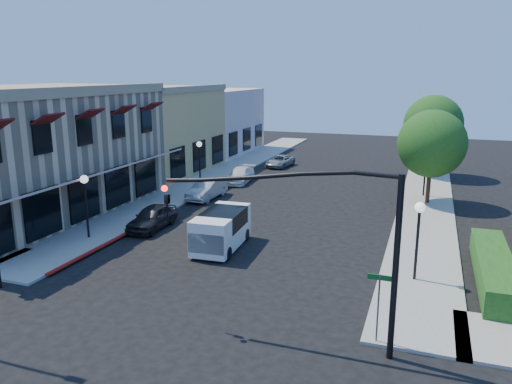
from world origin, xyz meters
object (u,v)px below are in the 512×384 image
(lamppost_right_near, at_px, (419,221))
(parked_car_a, at_px, (152,217))
(parked_car_c, at_px, (240,175))
(signal_mast_arm, at_px, (327,229))
(parked_car_d, at_px, (280,161))
(lamppost_left_near, at_px, (85,191))
(lamppost_right_far, at_px, (426,160))
(street_tree_b, at_px, (433,124))
(street_name_sign, at_px, (379,297))
(white_van, at_px, (221,228))
(street_tree_a, at_px, (432,144))
(parked_car_b, at_px, (207,189))
(lamppost_left_far, at_px, (199,152))

(lamppost_right_near, distance_m, parked_car_a, 15.11)
(parked_car_c, bearing_deg, lamppost_right_near, -51.37)
(signal_mast_arm, bearing_deg, parked_car_d, 109.26)
(lamppost_left_near, distance_m, lamppost_right_far, 23.35)
(street_tree_b, xyz_separation_m, parked_car_a, (-15.00, -21.17, -3.87))
(street_name_sign, bearing_deg, lamppost_right_near, 80.22)
(street_name_sign, distance_m, parked_car_d, 32.26)
(street_tree_b, distance_m, street_name_sign, 29.96)
(lamppost_left_near, relative_size, parked_car_c, 0.85)
(white_van, distance_m, parked_car_c, 15.80)
(parked_car_c, bearing_deg, lamppost_right_far, -3.63)
(signal_mast_arm, distance_m, lamppost_left_near, 15.82)
(street_tree_b, xyz_separation_m, parked_car_c, (-14.70, -7.88, -3.94))
(street_tree_a, height_order, parked_car_b, street_tree_a)
(lamppost_left_near, distance_m, parked_car_b, 10.75)
(lamppost_right_far, bearing_deg, parked_car_a, -138.14)
(lamppost_left_far, xyz_separation_m, lamppost_right_far, (17.00, 2.00, 0.00))
(street_name_sign, height_order, parked_car_d, street_name_sign)
(lamppost_left_far, height_order, parked_car_b, lamppost_left_far)
(parked_car_c, bearing_deg, parked_car_b, -96.09)
(street_tree_a, distance_m, lamppost_right_near, 14.08)
(white_van, relative_size, parked_car_d, 1.14)
(lamppost_right_far, bearing_deg, signal_mast_arm, -96.70)
(lamppost_left_far, distance_m, white_van, 14.98)
(street_tree_b, height_order, lamppost_left_near, street_tree_b)
(white_van, height_order, parked_car_d, white_van)
(lamppost_left_far, bearing_deg, parked_car_a, -78.37)
(white_van, xyz_separation_m, parked_car_c, (-4.79, 15.05, -0.51))
(parked_car_c, bearing_deg, parked_car_a, -94.43)
(lamppost_left_near, xyz_separation_m, parked_car_c, (2.60, 16.12, -2.13))
(lamppost_left_near, bearing_deg, white_van, 8.29)
(street_tree_b, distance_m, parked_car_b, 20.68)
(parked_car_a, bearing_deg, parked_car_c, 87.08)
(street_tree_b, relative_size, lamppost_left_far, 1.97)
(signal_mast_arm, height_order, white_van, signal_mast_arm)
(parked_car_c, bearing_deg, parked_car_d, 78.93)
(parked_car_a, distance_m, parked_car_b, 7.47)
(lamppost_left_far, bearing_deg, lamppost_left_near, -90.00)
(lamppost_left_near, height_order, lamppost_right_near, same)
(street_name_sign, bearing_deg, white_van, 141.37)
(street_tree_b, xyz_separation_m, lamppost_left_near, (-17.30, -24.00, -1.81))
(lamppost_right_near, bearing_deg, parked_car_a, 169.11)
(street_name_sign, relative_size, parked_car_c, 0.60)
(street_tree_b, height_order, white_van, street_tree_b)
(street_tree_b, bearing_deg, lamppost_left_near, -125.79)
(street_name_sign, bearing_deg, lamppost_left_near, 160.07)
(lamppost_right_far, bearing_deg, lamppost_left_near, -136.74)
(signal_mast_arm, xyz_separation_m, lamppost_right_near, (2.64, 6.50, -1.35))
(signal_mast_arm, bearing_deg, lamppost_left_near, 155.63)
(lamppost_left_near, xyz_separation_m, lamppost_right_far, (17.00, 16.00, 0.00))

